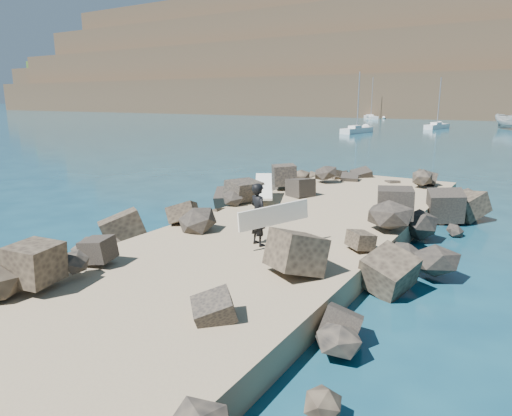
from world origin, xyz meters
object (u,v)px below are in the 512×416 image
at_px(boat_imported, 511,121).
at_px(sailboat_e, 371,117).
at_px(surfer_with_board, 260,215).
at_px(surfboard_resting, 264,189).

relative_size(boat_imported, sailboat_e, 0.67).
distance_m(boat_imported, surfer_with_board, 65.01).
xyz_separation_m(surfboard_resting, surfer_with_board, (2.57, -4.42, 0.36)).
bearing_deg(sailboat_e, boat_imported, -39.83).
height_order(surfboard_resting, boat_imported, boat_imported).
xyz_separation_m(surfboard_resting, sailboat_e, (-23.65, 83.83, -0.69)).
relative_size(boat_imported, surfer_with_board, 3.41).
bearing_deg(surfboard_resting, boat_imported, 55.10).
bearing_deg(sailboat_e, surfer_with_board, -73.45).
xyz_separation_m(boat_imported, sailboat_e, (-27.89, 23.26, -0.80)).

